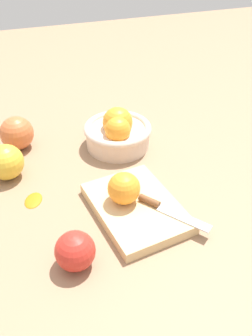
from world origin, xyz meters
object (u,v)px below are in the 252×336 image
at_px(cutting_board, 136,208).
at_px(knife, 164,208).
at_px(apple_front_right, 75,251).
at_px(apple_front_left, 17,133).
at_px(bowl, 118,132).
at_px(orange_on_board, 124,188).
at_px(apple_front_left_2, 6,162).

bearing_deg(cutting_board, knife, 53.60).
distance_m(apple_front_right, apple_front_left, 0.41).
height_order(bowl, orange_on_board, bowl).
xyz_separation_m(orange_on_board, apple_front_left, (-0.30, -0.18, -0.01)).
relative_size(cutting_board, knife, 1.64).
height_order(apple_front_right, apple_front_left_2, apple_front_left_2).
bearing_deg(apple_front_right, orange_on_board, 131.48).
bearing_deg(orange_on_board, knife, 53.08).
xyz_separation_m(knife, apple_front_left, (-0.35, -0.25, 0.01)).
bearing_deg(apple_front_left_2, orange_on_board, 49.51).
bearing_deg(bowl, knife, 1.88).
bearing_deg(apple_front_left_2, apple_front_right, 17.75).
relative_size(bowl, apple_front_right, 2.38).
distance_m(cutting_board, apple_front_left_2, 0.31).
relative_size(bowl, apple_front_left, 2.03).
height_order(cutting_board, apple_front_left, apple_front_left).
xyz_separation_m(bowl, cutting_board, (0.24, -0.04, -0.03)).
height_order(knife, apple_front_right, apple_front_right).
relative_size(cutting_board, apple_front_left, 2.60).
distance_m(bowl, apple_front_left, 0.25).
xyz_separation_m(orange_on_board, knife, (0.05, 0.07, -0.03)).
distance_m(bowl, apple_front_right, 0.38).
bearing_deg(apple_front_left, orange_on_board, 31.24).
bearing_deg(apple_front_right, knife, 107.33).
relative_size(knife, apple_front_left, 1.58).
distance_m(cutting_board, knife, 0.06).
distance_m(bowl, apple_front_left_2, 0.28).
bearing_deg(cutting_board, apple_front_left_2, -130.28).
bearing_deg(bowl, apple_front_right, -28.26).
xyz_separation_m(knife, apple_front_right, (0.06, -0.19, 0.01)).
distance_m(orange_on_board, apple_front_left_2, 0.29).
relative_size(cutting_board, apple_front_left_2, 2.68).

